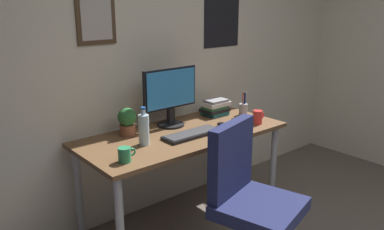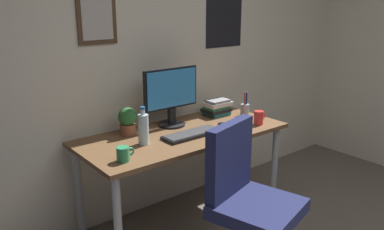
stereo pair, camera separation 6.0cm
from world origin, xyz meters
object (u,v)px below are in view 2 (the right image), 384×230
computer_mouse (224,125)px  coffee_mug_near (123,154)px  monitor (171,94)px  coffee_mug_far (259,118)px  pen_cup (245,109)px  book_stack_left (217,108)px  water_bottle (143,129)px  potted_plant (127,120)px  office_chair (246,195)px  keyboard (192,134)px

computer_mouse → coffee_mug_near: 0.90m
monitor → coffee_mug_far: monitor is taller
pen_cup → monitor: bearing=165.7°
monitor → book_stack_left: (0.45, -0.00, -0.18)m
water_bottle → pen_cup: 1.00m
coffee_mug_near → potted_plant: potted_plant is taller
office_chair → coffee_mug_far: bearing=37.5°
keyboard → potted_plant: bearing=137.2°
office_chair → computer_mouse: 0.71m
office_chair → coffee_mug_far: size_ratio=8.60×
coffee_mug_near → pen_cup: size_ratio=0.57×
coffee_mug_far → book_stack_left: book_stack_left is taller
coffee_mug_far → potted_plant: (-0.89, 0.41, 0.05)m
monitor → potted_plant: 0.38m
keyboard → potted_plant: (-0.33, 0.30, 0.09)m
coffee_mug_far → potted_plant: 0.98m
monitor → book_stack_left: monitor is taller
keyboard → water_bottle: water_bottle is taller
monitor → potted_plant: (-0.36, 0.02, -0.13)m
coffee_mug_near → potted_plant: size_ratio=0.58×
keyboard → water_bottle: 0.37m
computer_mouse → book_stack_left: size_ratio=0.48×
coffee_mug_far → book_stack_left: size_ratio=0.48×
monitor → water_bottle: (-0.38, -0.21, -0.13)m
water_bottle → coffee_mug_near: (-0.24, -0.17, -0.06)m
monitor → computer_mouse: bearing=-46.4°
potted_plant → pen_cup: pen_cup is taller
water_bottle → coffee_mug_far: size_ratio=2.29×
monitor → book_stack_left: 0.49m
office_chair → coffee_mug_far: 0.81m
office_chair → keyboard: (0.05, 0.58, 0.21)m
computer_mouse → potted_plant: potted_plant is taller
pen_cup → book_stack_left: 0.23m
book_stack_left → pen_cup: bearing=-42.5°
computer_mouse → book_stack_left: (0.18, 0.28, 0.05)m
monitor → pen_cup: (0.62, -0.16, -0.19)m
water_bottle → coffee_mug_near: 0.30m
keyboard → book_stack_left: 0.56m
book_stack_left → keyboard: bearing=-150.2°
keyboard → coffee_mug_far: 0.57m
monitor → pen_cup: size_ratio=2.30×
office_chair → book_stack_left: 1.04m
office_chair → monitor: (0.08, 0.86, 0.44)m
water_bottle → book_stack_left: 0.86m
coffee_mug_far → keyboard: bearing=169.1°
computer_mouse → pen_cup: pen_cup is taller
pen_cup → book_stack_left: (-0.17, 0.15, 0.01)m
keyboard → coffee_mug_near: bearing=-170.4°
computer_mouse → water_bottle: bearing=173.8°
book_stack_left → coffee_mug_far: bearing=-78.5°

